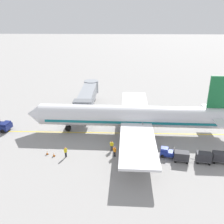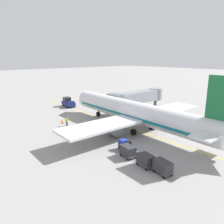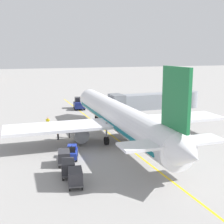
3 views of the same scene
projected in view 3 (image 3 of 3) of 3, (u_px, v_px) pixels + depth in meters
name	position (u px, v px, depth m)	size (l,w,h in m)	color
ground_plane	(119.00, 141.00, 40.32)	(400.00, 400.00, 0.00)	gray
gate_lead_in_line	(119.00, 141.00, 40.32)	(0.24, 80.00, 0.01)	gold
parked_airliner	(119.00, 117.00, 40.44)	(30.12, 37.27, 10.63)	silver
jet_bridge	(155.00, 101.00, 52.13)	(16.61, 3.50, 4.98)	gray
pushback_tractor	(79.00, 104.00, 63.50)	(2.80, 4.67, 2.40)	navy
baggage_tug_lead	(72.00, 153.00, 33.58)	(1.85, 2.73, 1.62)	#1E339E
baggage_cart_front	(64.00, 157.00, 31.62)	(1.64, 2.97, 1.58)	#4C4C51
baggage_cart_second_in_train	(68.00, 167.00, 28.68)	(1.64, 2.97, 1.58)	#4C4C51
baggage_cart_third_in_train	(75.00, 176.00, 26.52)	(1.64, 2.97, 1.58)	#4C4C51
ground_crew_wing_walker	(58.00, 133.00, 40.90)	(0.50, 0.63, 1.69)	#232328
ground_crew_loader	(69.00, 131.00, 41.90)	(0.30, 0.73, 1.69)	#232328
ground_crew_marshaller	(48.00, 122.00, 47.51)	(0.66, 0.45, 1.69)	#232328
safety_cone_nose_left	(47.00, 123.00, 49.39)	(0.36, 0.36, 0.59)	black
safety_cone_nose_right	(49.00, 122.00, 50.62)	(0.36, 0.36, 0.59)	black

